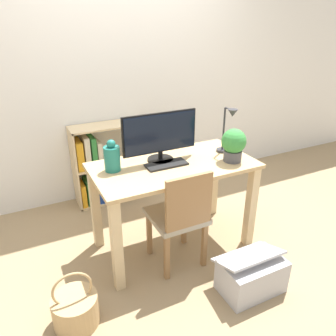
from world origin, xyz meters
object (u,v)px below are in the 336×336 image
object	(u,v)px
vase	(112,157)
storage_box	(251,274)
keyboard	(166,164)
chair	(180,215)
bookshelf	(97,167)
desk_lamp	(228,126)
basket	(76,309)
monitor	(160,135)
potted_plant	(234,144)

from	to	relation	value
vase	storage_box	world-z (taller)	vase
keyboard	vase	xyz separation A→B (m)	(-0.40, 0.10, 0.10)
chair	vase	bearing A→B (deg)	142.93
keyboard	bookshelf	xyz separation A→B (m)	(-0.30, 1.01, -0.37)
keyboard	storage_box	xyz separation A→B (m)	(0.32, -0.72, -0.64)
desk_lamp	basket	size ratio (longest dim) A/B	0.96
keyboard	basket	xyz separation A→B (m)	(-0.87, -0.45, -0.66)
desk_lamp	storage_box	xyz separation A→B (m)	(-0.23, -0.71, -0.86)
chair	storage_box	world-z (taller)	chair
vase	storage_box	distance (m)	1.31
bookshelf	basket	world-z (taller)	bookshelf
monitor	storage_box	xyz separation A→B (m)	(0.32, -0.83, -0.84)
vase	potted_plant	xyz separation A→B (m)	(0.91, -0.25, 0.04)
basket	desk_lamp	bearing A→B (deg)	17.39
chair	potted_plant	bearing A→B (deg)	15.69
desk_lamp	basket	bearing A→B (deg)	-162.61
vase	desk_lamp	xyz separation A→B (m)	(0.95, -0.10, 0.13)
vase	chair	distance (m)	0.67
keyboard	vase	world-z (taller)	vase
keyboard	basket	world-z (taller)	keyboard
storage_box	potted_plant	bearing A→B (deg)	71.63
keyboard	potted_plant	size ratio (longest dim) A/B	1.23
desk_lamp	chair	distance (m)	0.82
potted_plant	vase	bearing A→B (deg)	164.63
monitor	storage_box	distance (m)	1.22
monitor	potted_plant	bearing A→B (deg)	-27.34
bookshelf	basket	distance (m)	1.59
vase	desk_lamp	distance (m)	0.97
monitor	vase	bearing A→B (deg)	-178.00
desk_lamp	potted_plant	distance (m)	0.18
potted_plant	storage_box	world-z (taller)	potted_plant
basket	storage_box	size ratio (longest dim) A/B	0.89
basket	potted_plant	bearing A→B (deg)	12.22
keyboard	potted_plant	bearing A→B (deg)	-16.72
vase	chair	xyz separation A→B (m)	(0.39, -0.35, -0.41)
bookshelf	storage_box	bearing A→B (deg)	-70.22
bookshelf	storage_box	size ratio (longest dim) A/B	1.82
keyboard	vase	size ratio (longest dim) A/B	1.34
keyboard	potted_plant	xyz separation A→B (m)	(0.51, -0.15, 0.13)
monitor	chair	distance (m)	0.64
potted_plant	basket	distance (m)	1.61
chair	bookshelf	distance (m)	1.30
desk_lamp	chair	xyz separation A→B (m)	(-0.56, -0.25, -0.54)
desk_lamp	storage_box	distance (m)	1.15
storage_box	desk_lamp	bearing A→B (deg)	71.84
potted_plant	storage_box	distance (m)	0.97
monitor	chair	world-z (taller)	monitor
bookshelf	basket	xyz separation A→B (m)	(-0.56, -1.46, -0.28)
desk_lamp	chair	size ratio (longest dim) A/B	0.47
storage_box	chair	bearing A→B (deg)	125.13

